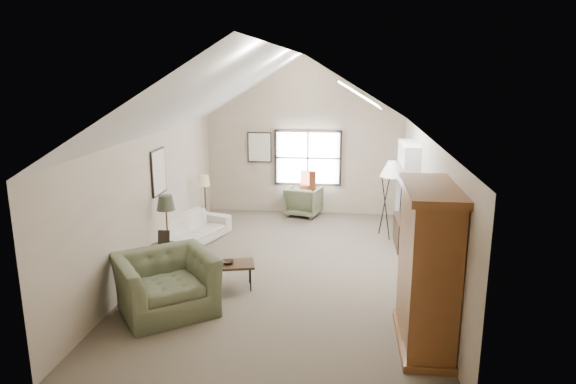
# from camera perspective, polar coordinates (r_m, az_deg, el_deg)

# --- Properties ---
(room_shell) EXTENTS (5.01, 8.01, 4.00)m
(room_shell) POSITION_cam_1_polar(r_m,az_deg,el_deg) (9.00, -0.30, 10.65)
(room_shell) COLOR brown
(room_shell) RESTS_ON ground
(window) EXTENTS (1.72, 0.08, 1.42)m
(window) POSITION_cam_1_polar(r_m,az_deg,el_deg) (13.11, 2.22, 3.81)
(window) COLOR black
(window) RESTS_ON room_shell
(skylight) EXTENTS (0.80, 1.20, 0.52)m
(skylight) POSITION_cam_1_polar(r_m,az_deg,el_deg) (9.84, 8.02, 10.84)
(skylight) COLOR white
(skylight) RESTS_ON room_shell
(wall_art) EXTENTS (1.97, 3.71, 0.88)m
(wall_art) POSITION_cam_1_polar(r_m,az_deg,el_deg) (11.43, -8.53, 3.64)
(wall_art) COLOR black
(wall_art) RESTS_ON room_shell
(armoire) EXTENTS (0.60, 1.50, 2.20)m
(armoire) POSITION_cam_1_polar(r_m,az_deg,el_deg) (7.10, 15.22, -8.09)
(armoire) COLOR brown
(armoire) RESTS_ON ground
(tv_alcove) EXTENTS (0.32, 1.30, 2.10)m
(tv_alcove) POSITION_cam_1_polar(r_m,az_deg,el_deg) (10.90, 13.06, -0.14)
(tv_alcove) COLOR white
(tv_alcove) RESTS_ON ground
(media_console) EXTENTS (0.34, 1.18, 0.60)m
(media_console) POSITION_cam_1_polar(r_m,az_deg,el_deg) (11.12, 12.72, -4.40)
(media_console) COLOR #382316
(media_console) RESTS_ON ground
(tv_panel) EXTENTS (0.05, 0.90, 0.55)m
(tv_panel) POSITION_cam_1_polar(r_m,az_deg,el_deg) (10.95, 12.89, -1.31)
(tv_panel) COLOR black
(tv_panel) RESTS_ON media_console
(sofa) EXTENTS (1.41, 2.20, 0.60)m
(sofa) POSITION_cam_1_polar(r_m,az_deg,el_deg) (11.22, -10.75, -4.15)
(sofa) COLOR beige
(sofa) RESTS_ON ground
(armchair_near) EXTENTS (1.86, 1.82, 0.91)m
(armchair_near) POSITION_cam_1_polar(r_m,az_deg,el_deg) (8.19, -13.39, -9.89)
(armchair_near) COLOR #586043
(armchair_near) RESTS_ON ground
(armchair_far) EXTENTS (0.99, 1.00, 0.76)m
(armchair_far) POSITION_cam_1_polar(r_m,az_deg,el_deg) (13.09, 1.77, -1.00)
(armchair_far) COLOR #606546
(armchair_far) RESTS_ON ground
(coffee_table) EXTENTS (0.97, 0.68, 0.45)m
(coffee_table) POSITION_cam_1_polar(r_m,az_deg,el_deg) (8.91, -6.64, -9.25)
(coffee_table) COLOR #332415
(coffee_table) RESTS_ON ground
(bowl) EXTENTS (0.25, 0.25, 0.05)m
(bowl) POSITION_cam_1_polar(r_m,az_deg,el_deg) (8.81, -6.68, -7.75)
(bowl) COLOR #391F17
(bowl) RESTS_ON coffee_table
(side_table) EXTENTS (0.65, 0.65, 0.51)m
(side_table) POSITION_cam_1_polar(r_m,az_deg,el_deg) (9.80, -13.50, -7.17)
(side_table) COLOR #361F16
(side_table) RESTS_ON ground
(side_chair) EXTENTS (0.56, 0.56, 1.13)m
(side_chair) POSITION_cam_1_polar(r_m,az_deg,el_deg) (13.04, 1.83, -0.21)
(side_chair) COLOR brown
(side_chair) RESTS_ON ground
(tripod_lamp) EXTENTS (0.58, 0.58, 1.75)m
(tripod_lamp) POSITION_cam_1_polar(r_m,az_deg,el_deg) (11.52, 11.31, -0.72)
(tripod_lamp) COLOR silver
(tripod_lamp) RESTS_ON ground
(dark_lamp) EXTENTS (0.43, 0.43, 1.43)m
(dark_lamp) POSITION_cam_1_polar(r_m,az_deg,el_deg) (9.83, -13.25, -4.27)
(dark_lamp) COLOR #282C1F
(dark_lamp) RESTS_ON ground
(tan_lamp) EXTENTS (0.33, 0.33, 1.28)m
(tan_lamp) POSITION_cam_1_polar(r_m,az_deg,el_deg) (12.23, -9.17, -0.94)
(tan_lamp) COLOR tan
(tan_lamp) RESTS_ON ground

